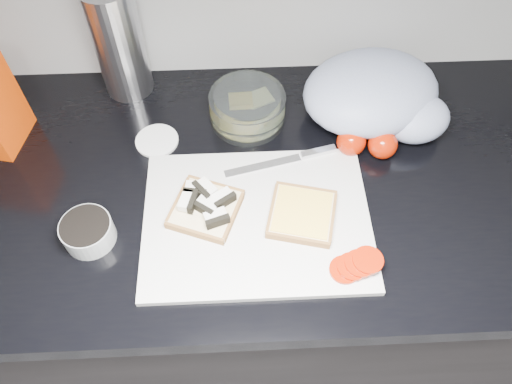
# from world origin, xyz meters

# --- Properties ---
(base_cabinet) EXTENTS (3.50, 0.60, 0.86)m
(base_cabinet) POSITION_xyz_m (0.00, 1.20, 0.43)
(base_cabinet) COLOR black
(base_cabinet) RESTS_ON ground
(countertop) EXTENTS (3.50, 0.64, 0.04)m
(countertop) POSITION_xyz_m (0.00, 1.20, 0.88)
(countertop) COLOR black
(countertop) RESTS_ON base_cabinet
(cutting_board) EXTENTS (0.40, 0.30, 0.01)m
(cutting_board) POSITION_xyz_m (0.09, 1.10, 0.91)
(cutting_board) COLOR silver
(cutting_board) RESTS_ON countertop
(bread_left) EXTENTS (0.15, 0.15, 0.04)m
(bread_left) POSITION_xyz_m (0.00, 1.12, 0.92)
(bread_left) COLOR beige
(bread_left) RESTS_ON cutting_board
(bread_right) EXTENTS (0.14, 0.14, 0.02)m
(bread_right) POSITION_xyz_m (0.17, 1.10, 0.92)
(bread_right) COLOR beige
(bread_right) RESTS_ON cutting_board
(tomato_slices) EXTENTS (0.10, 0.07, 0.02)m
(tomato_slices) POSITION_xyz_m (0.25, 0.99, 0.92)
(tomato_slices) COLOR #A61A03
(tomato_slices) RESTS_ON cutting_board
(knife) EXTENTS (0.22, 0.07, 0.01)m
(knife) POSITION_xyz_m (0.17, 1.23, 0.92)
(knife) COLOR silver
(knife) RESTS_ON cutting_board
(seed_tub) EXTENTS (0.09, 0.09, 0.05)m
(seed_tub) POSITION_xyz_m (-0.20, 1.08, 0.93)
(seed_tub) COLOR #9EA3A3
(seed_tub) RESTS_ON countertop
(tub_lid) EXTENTS (0.09, 0.09, 0.01)m
(tub_lid) POSITION_xyz_m (-0.10, 1.29, 0.90)
(tub_lid) COLOR white
(tub_lid) RESTS_ON countertop
(glass_bowl) EXTENTS (0.15, 0.15, 0.06)m
(glass_bowl) POSITION_xyz_m (0.08, 1.35, 0.93)
(glass_bowl) COLOR silver
(glass_bowl) RESTS_ON countertop
(steel_canister) EXTENTS (0.10, 0.10, 0.24)m
(steel_canister) POSITION_xyz_m (-0.17, 1.45, 1.02)
(steel_canister) COLOR #A7A7AB
(steel_canister) RESTS_ON countertop
(grocery_bag) EXTENTS (0.32, 0.28, 0.12)m
(grocery_bag) POSITION_xyz_m (0.34, 1.34, 0.96)
(grocery_bag) COLOR #9BA6BF
(grocery_bag) RESTS_ON countertop
(whole_tomatoes) EXTENTS (0.12, 0.07, 0.06)m
(whole_tomatoes) POSITION_xyz_m (0.31, 1.25, 0.93)
(whole_tomatoes) COLOR #A61A03
(whole_tomatoes) RESTS_ON countertop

